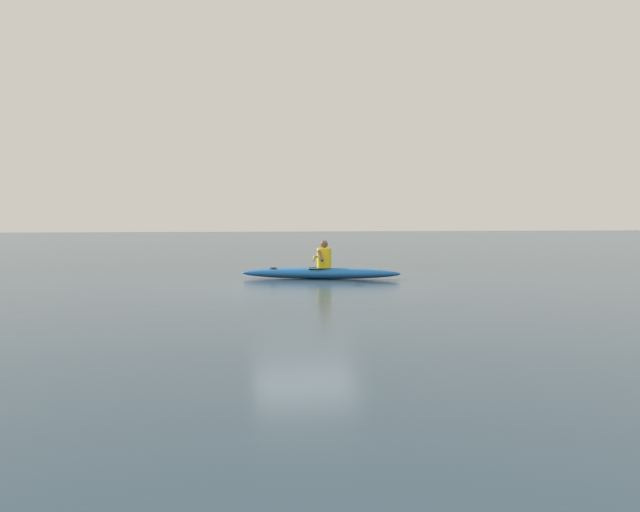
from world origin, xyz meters
name	(u,v)px	position (x,y,z in m)	size (l,w,h in m)	color
ground_plane	(305,287)	(0.00, 0.00, 0.00)	(160.00, 160.00, 0.00)	#283D4C
kayak	(321,273)	(-0.82, -2.03, 0.16)	(4.42, 1.80, 0.31)	#1959A5
kayaker	(323,257)	(-0.90, -2.01, 0.62)	(0.74, 2.25, 0.77)	yellow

